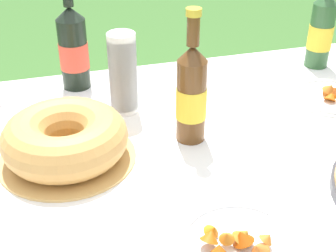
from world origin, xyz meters
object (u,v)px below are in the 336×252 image
Objects in this scene: cider_bottle_green at (321,30)px; snack_plate_near at (332,96)px; cider_bottle_amber at (191,94)px; bundt_cake at (65,139)px; cup_stack at (123,74)px; snack_plate_left at (240,244)px; juice_bottle_red at (73,48)px.

cider_bottle_green is 0.26m from snack_plate_near.
cider_bottle_amber reaches higher than snack_plate_near.
cider_bottle_green is at bearing 20.70° from bundt_cake.
bundt_cake is 0.25m from cup_stack.
snack_plate_left is (0.09, -0.54, -0.09)m from cup_stack.
bundt_cake is 0.96× the size of juice_bottle_red.
cup_stack is at bearing 99.41° from snack_plate_left.
juice_bottle_red is (-0.23, 0.36, -0.00)m from cider_bottle_amber.
cider_bottle_green is at bearing 10.93° from cup_stack.
snack_plate_left is (-0.47, -0.45, 0.00)m from snack_plate_near.
cider_bottle_amber reaches higher than snack_plate_left.
cup_stack is at bearing 170.00° from snack_plate_near.
cup_stack is at bearing 47.42° from bundt_cake.
snack_plate_left is at bearing -80.59° from cup_stack.
cider_bottle_amber is 1.48× the size of snack_plate_left.
cider_bottle_amber is 1.50× the size of snack_plate_near.
snack_plate_left is at bearing -129.71° from cider_bottle_green.
juice_bottle_red is (0.06, 0.37, 0.07)m from bundt_cake.
cider_bottle_amber is at bearing -169.99° from snack_plate_near.
snack_plate_left is at bearing -54.49° from bundt_cake.
cider_bottle_green is at bearing -4.57° from juice_bottle_red.
cup_stack is 0.58m from snack_plate_near.
juice_bottle_red is at bearing 156.89° from snack_plate_near.
snack_plate_left is at bearing -136.62° from snack_plate_near.
juice_bottle_red is 1.48× the size of snack_plate_left.
cider_bottle_green is 1.00× the size of cider_bottle_amber.
snack_plate_near is at bearing 43.38° from snack_plate_left.
cup_stack is 0.22m from cider_bottle_amber.
juice_bottle_red is 0.73m from snack_plate_near.
cup_stack is 0.21m from juice_bottle_red.
cider_bottle_amber is 0.46m from snack_plate_near.
cup_stack is 0.68× the size of cider_bottle_amber.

